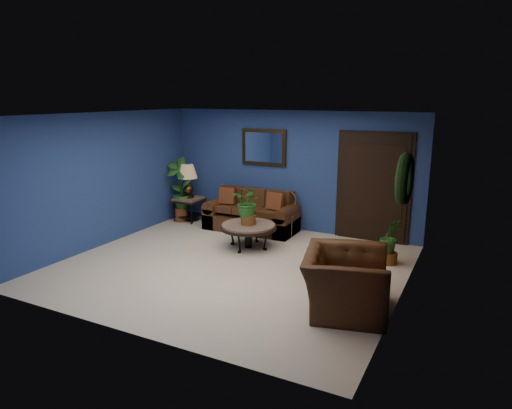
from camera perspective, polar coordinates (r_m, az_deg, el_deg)
The scene contains 18 objects.
floor at distance 7.76m, azimuth -3.09°, elevation -7.65°, with size 5.50×5.50×0.00m, color beige.
wall_back at distance 9.60m, azimuth 4.30°, elevation 4.20°, with size 5.50×0.04×2.50m, color navy.
wall_left at distance 9.07m, azimuth -18.44°, elevation 2.99°, with size 0.04×5.00×2.50m, color navy.
wall_right_brick at distance 6.50m, azimuth 18.27°, elevation -0.94°, with size 0.04×5.00×2.50m, color maroon.
ceiling at distance 7.24m, azimuth -3.34°, elevation 11.14°, with size 5.50×5.00×0.02m, color white.
crown_molding at distance 6.33m, azimuth 18.79°, elevation 9.49°, with size 0.03×5.00×0.14m, color white.
wall_mirror at distance 9.75m, azimuth 0.98°, elevation 7.16°, with size 1.02×0.06×0.77m, color #462F15.
closet_door at distance 9.09m, azimuth 14.43°, elevation 2.00°, with size 1.44×0.06×2.18m, color black.
wreath at distance 6.47m, azimuth 18.10°, elevation 3.08°, with size 0.72×0.72×0.16m, color black.
sofa at distance 9.71m, azimuth -0.45°, elevation -1.49°, with size 1.94×0.84×0.87m.
coffee_table at distance 8.53m, azimuth -0.96°, elevation -2.86°, with size 1.06×1.06×0.45m.
end_table at distance 10.48m, azimuth -8.42°, elevation 0.19°, with size 0.59×0.59×0.54m.
table_lamp at distance 10.36m, azimuth -8.54°, elevation 3.42°, with size 0.44×0.44×0.73m.
side_chair at distance 9.37m, azimuth 3.86°, elevation -0.71°, with size 0.43×0.43×0.89m.
armchair at distance 6.22m, azimuth 11.09°, elevation -9.44°, with size 1.23×1.07×0.80m, color #442613.
coffee_plant at distance 8.41m, azimuth -0.98°, elevation 0.14°, with size 0.56×0.50×0.73m.
floor_plant at distance 8.03m, azimuth 16.48°, elevation -4.36°, with size 0.42×0.38×0.80m.
tall_plant at distance 10.41m, azimuth -9.49°, elevation 2.20°, with size 0.74×0.60×1.46m.
Camera 1 is at (3.64, -6.25, 2.79)m, focal length 32.00 mm.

